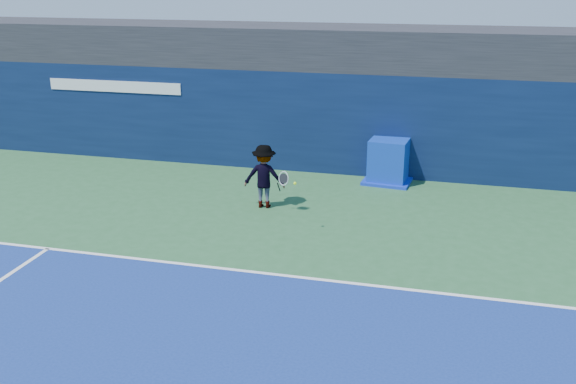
{
  "coord_description": "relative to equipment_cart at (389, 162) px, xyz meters",
  "views": [
    {
      "loc": [
        3.27,
        -8.17,
        5.71
      ],
      "look_at": [
        -0.14,
        5.2,
        1.0
      ],
      "focal_mm": 40.0,
      "sensor_mm": 36.0,
      "label": 1
    }
  ],
  "objects": [
    {
      "name": "back_wall_assembly",
      "position": [
        -1.71,
        0.81,
        0.93
      ],
      "size": [
        36.0,
        1.03,
        3.0
      ],
      "color": "#0A1838",
      "rests_on": "ground"
    },
    {
      "name": "tennis_player",
      "position": [
        -2.87,
        -2.92,
        0.24
      ],
      "size": [
        1.29,
        0.73,
        1.64
      ],
      "color": "white",
      "rests_on": "ground"
    },
    {
      "name": "tennis_ball",
      "position": [
        -1.69,
        -4.46,
        0.64
      ],
      "size": [
        0.07,
        0.07,
        0.07
      ],
      "color": "#BEF11A",
      "rests_on": "ground"
    },
    {
      "name": "ground",
      "position": [
        -1.71,
        -9.69,
        -0.57
      ],
      "size": [
        80.0,
        80.0,
        0.0
      ],
      "primitive_type": "plane",
      "color": "#295B32",
      "rests_on": "ground"
    },
    {
      "name": "baseline",
      "position": [
        -1.71,
        -6.69,
        -0.57
      ],
      "size": [
        24.0,
        0.1,
        0.01
      ],
      "primitive_type": "cube",
      "color": "white",
      "rests_on": "ground"
    },
    {
      "name": "stadium_band",
      "position": [
        -1.71,
        1.81,
        3.03
      ],
      "size": [
        36.0,
        3.0,
        1.2
      ],
      "primitive_type": "cube",
      "color": "black",
      "rests_on": "back_wall_assembly"
    },
    {
      "name": "equipment_cart",
      "position": [
        0.0,
        0.0,
        0.0
      ],
      "size": [
        1.44,
        1.44,
        1.26
      ],
      "color": "#0B2EA3",
      "rests_on": "ground"
    }
  ]
}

